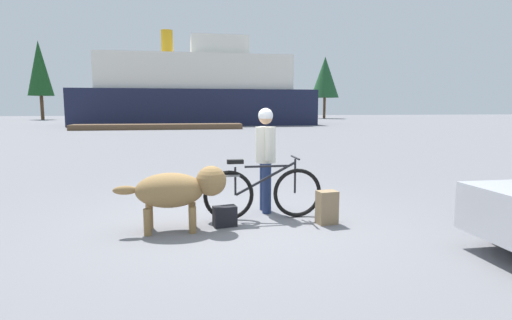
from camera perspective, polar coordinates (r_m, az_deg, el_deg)
ground_plane at (r=5.95m, az=-2.06°, el=-8.77°), size 160.00×160.00×0.00m
bicycle at (r=6.04m, az=0.95°, el=-4.60°), size 1.79×0.44×0.93m
person_cyclist at (r=6.37m, az=1.35°, el=1.35°), size 0.32×0.53×1.65m
dog at (r=5.53m, az=-10.91°, el=-4.09°), size 1.49×0.55×0.88m
backpack at (r=5.90m, az=9.99°, el=-6.61°), size 0.30×0.24×0.48m
handbag_pannier at (r=5.74m, az=-4.43°, el=-7.93°), size 0.35×0.23×0.29m
dock_pier at (r=31.89m, az=-13.58°, el=4.60°), size 12.69×2.03×0.40m
ferry_boat at (r=40.22m, az=-8.30°, el=9.48°), size 22.13×7.99×8.90m
pine_tree_far_left at (r=63.27m, az=-28.27°, el=11.32°), size 3.31×3.31×10.64m
pine_tree_center at (r=59.11m, az=-7.64°, el=12.07°), size 3.32×3.32×10.56m
pine_tree_far_right at (r=62.62m, az=9.72°, el=11.43°), size 4.20×4.20×9.18m
pine_tree_mid_back at (r=62.26m, az=-10.22°, el=11.30°), size 4.02×4.02×9.29m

